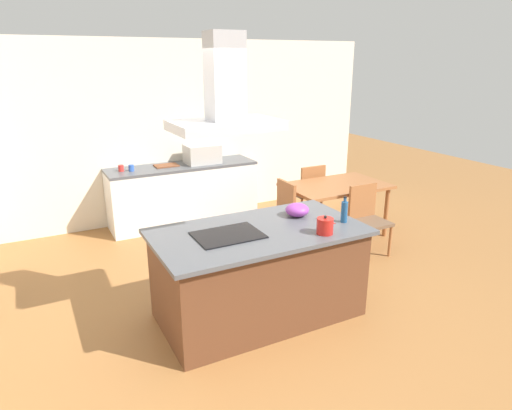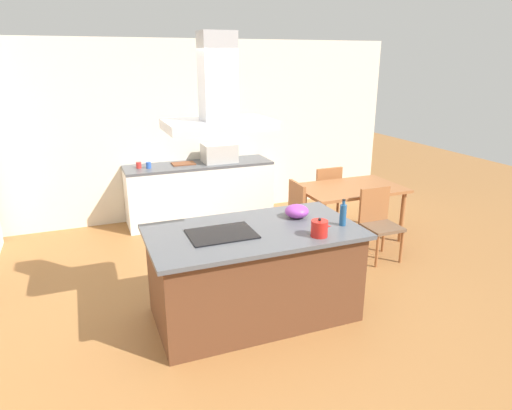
{
  "view_description": "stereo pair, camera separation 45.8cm",
  "coord_description": "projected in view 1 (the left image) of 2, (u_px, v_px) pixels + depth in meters",
  "views": [
    {
      "loc": [
        -1.83,
        -3.46,
        2.43
      ],
      "look_at": [
        0.18,
        0.4,
        1.0
      ],
      "focal_mm": 31.6,
      "sensor_mm": 36.0,
      "label": 1
    },
    {
      "loc": [
        -1.42,
        -3.65,
        2.43
      ],
      "look_at": [
        0.18,
        0.4,
        1.0
      ],
      "focal_mm": 31.6,
      "sensor_mm": 36.0,
      "label": 2
    }
  ],
  "objects": [
    {
      "name": "cooktop",
      "position": [
        228.0,
        235.0,
        4.06
      ],
      "size": [
        0.6,
        0.44,
        0.01
      ],
      "primitive_type": "cube",
      "color": "black",
      "rests_on": "kitchen_island"
    },
    {
      "name": "mixing_bowl",
      "position": [
        297.0,
        210.0,
        4.54
      ],
      "size": [
        0.24,
        0.24,
        0.13
      ],
      "primitive_type": "ellipsoid",
      "color": "purple",
      "rests_on": "kitchen_island"
    },
    {
      "name": "cutting_board",
      "position": [
        167.0,
        165.0,
        6.66
      ],
      "size": [
        0.34,
        0.24,
        0.02
      ],
      "primitive_type": "cube",
      "color": "brown",
      "rests_on": "back_counter"
    },
    {
      "name": "chair_at_left_end",
      "position": [
        279.0,
        211.0,
        5.93
      ],
      "size": [
        0.42,
        0.42,
        0.89
      ],
      "color": "brown",
      "rests_on": "ground"
    },
    {
      "name": "back_counter",
      "position": [
        184.0,
        194.0,
        6.86
      ],
      "size": [
        2.22,
        0.62,
        0.9
      ],
      "color": "silver",
      "rests_on": "ground"
    },
    {
      "name": "dining_table",
      "position": [
        336.0,
        190.0,
        6.29
      ],
      "size": [
        1.4,
        0.9,
        0.75
      ],
      "color": "#995B33",
      "rests_on": "ground"
    },
    {
      "name": "range_hood",
      "position": [
        225.0,
        99.0,
        3.68
      ],
      "size": [
        0.9,
        0.55,
        0.78
      ],
      "color": "#ADADB2"
    },
    {
      "name": "countertop_microwave",
      "position": [
        202.0,
        154.0,
        6.82
      ],
      "size": [
        0.5,
        0.38,
        0.28
      ],
      "primitive_type": "cube",
      "color": "#B2AFAA",
      "rests_on": "back_counter"
    },
    {
      "name": "chair_facing_back_wall",
      "position": [
        309.0,
        189.0,
        6.9
      ],
      "size": [
        0.42,
        0.42,
        0.89
      ],
      "color": "brown",
      "rests_on": "ground"
    },
    {
      "name": "wall_back",
      "position": [
        158.0,
        133.0,
        6.79
      ],
      "size": [
        7.2,
        0.1,
        2.7
      ],
      "primitive_type": "cube",
      "color": "beige",
      "rests_on": "ground"
    },
    {
      "name": "ground",
      "position": [
        204.0,
        258.0,
        5.74
      ],
      "size": [
        16.0,
        16.0,
        0.0
      ],
      "primitive_type": "plane",
      "color": "#936033"
    },
    {
      "name": "coffee_mug_blue",
      "position": [
        131.0,
        168.0,
        6.36
      ],
      "size": [
        0.08,
        0.08,
        0.09
      ],
      "primitive_type": "cylinder",
      "color": "#2D56B2",
      "rests_on": "back_counter"
    },
    {
      "name": "coffee_mug_red",
      "position": [
        121.0,
        168.0,
        6.35
      ],
      "size": [
        0.08,
        0.08,
        0.09
      ],
      "primitive_type": "cylinder",
      "color": "red",
      "rests_on": "back_counter"
    },
    {
      "name": "tea_kettle",
      "position": [
        325.0,
        226.0,
        4.08
      ],
      "size": [
        0.2,
        0.15,
        0.17
      ],
      "color": "#B21E19",
      "rests_on": "kitchen_island"
    },
    {
      "name": "kitchen_island",
      "position": [
        259.0,
        273.0,
        4.34
      ],
      "size": [
        1.98,
        1.09,
        0.9
      ],
      "color": "#59331E",
      "rests_on": "ground"
    },
    {
      "name": "olive_oil_bottle",
      "position": [
        344.0,
        211.0,
        4.36
      ],
      "size": [
        0.06,
        0.06,
        0.26
      ],
      "color": "navy",
      "rests_on": "kitchen_island"
    },
    {
      "name": "chair_facing_island",
      "position": [
        367.0,
        215.0,
        5.77
      ],
      "size": [
        0.42,
        0.42,
        0.89
      ],
      "color": "brown",
      "rests_on": "ground"
    }
  ]
}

